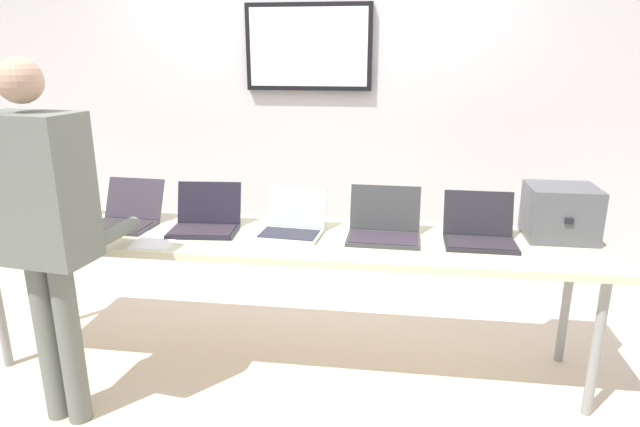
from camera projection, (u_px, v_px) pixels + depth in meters
name	position (u px, v px, depth m)	size (l,w,h in m)	color
ground	(286.00, 365.00, 3.17)	(8.00, 8.00, 0.04)	beige
back_wall	(314.00, 102.00, 3.84)	(8.00, 0.11, 2.79)	silver
workbench	(284.00, 243.00, 2.96)	(3.37, 0.70, 0.79)	beige
equipment_box	(560.00, 212.00, 2.86)	(0.35, 0.32, 0.28)	#57585D
laptop_station_0	(48.00, 211.00, 3.18)	(0.39, 0.35, 0.25)	#ACB3BB
laptop_station_1	(126.00, 215.00, 3.10)	(0.37, 0.37, 0.24)	#3B343F
laptop_station_2	(206.00, 220.00, 3.01)	(0.39, 0.34, 0.25)	#211E2B
laptop_station_3	(293.00, 224.00, 2.95)	(0.36, 0.35, 0.23)	#ACB6B7
laptop_station_4	(384.00, 227.00, 2.89)	(0.38, 0.32, 0.26)	#3A3B3B
laptop_station_5	(479.00, 232.00, 2.81)	(0.36, 0.31, 0.25)	#28252A
person	(41.00, 215.00, 2.41)	(0.49, 0.63, 1.72)	slate
coffee_mug	(93.00, 234.00, 2.82)	(0.08, 0.08, 0.08)	#C94C35
paper_sheet	(156.00, 239.00, 2.87)	(0.25, 0.32, 0.00)	white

